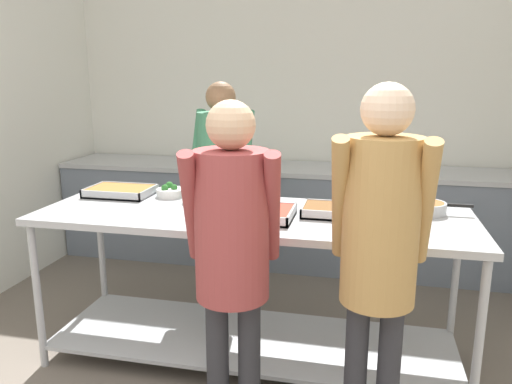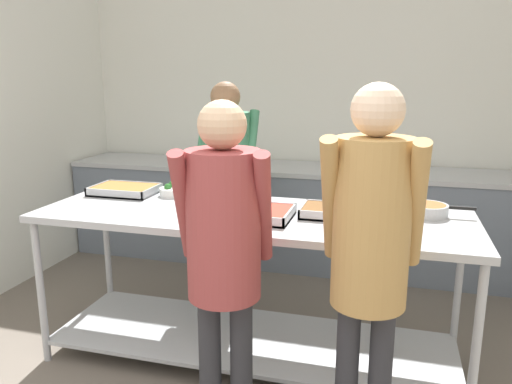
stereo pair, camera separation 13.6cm
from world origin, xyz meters
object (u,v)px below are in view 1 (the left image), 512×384
at_px(serving_tray_greens, 252,213).
at_px(cook_behind_counter, 222,171).
at_px(serving_tray_vegetables, 344,211).
at_px(serving_tray_roast, 121,191).
at_px(guest_serving_left, 380,237).
at_px(plate_stack, 202,197).
at_px(broccoli_bowl, 171,192).
at_px(water_bottle, 358,154).
at_px(sauce_pan, 426,207).
at_px(guest_serving_right, 232,239).

height_order(serving_tray_greens, cook_behind_counter, cook_behind_counter).
bearing_deg(serving_tray_vegetables, serving_tray_roast, 173.16).
relative_size(guest_serving_left, cook_behind_counter, 1.01).
bearing_deg(plate_stack, broccoli_bowl, 157.62).
distance_m(serving_tray_roast, serving_tray_greens, 1.01).
bearing_deg(cook_behind_counter, serving_tray_greens, -62.60).
relative_size(serving_tray_roast, plate_stack, 1.77).
distance_m(broccoli_bowl, cook_behind_counter, 0.47).
xyz_separation_m(guest_serving_left, water_bottle, (-0.15, 2.27, -0.01)).
relative_size(sauce_pan, cook_behind_counter, 0.22).
relative_size(plate_stack, serving_tray_vegetables, 0.50).
bearing_deg(serving_tray_roast, cook_behind_counter, 38.98).
height_order(plate_stack, sauce_pan, sauce_pan).
distance_m(serving_tray_greens, water_bottle, 1.78).
bearing_deg(plate_stack, guest_serving_left, -38.28).
relative_size(guest_serving_right, cook_behind_counter, 0.97).
relative_size(plate_stack, water_bottle, 0.79).
bearing_deg(serving_tray_vegetables, broccoli_bowl, 169.06).
xyz_separation_m(serving_tray_roast, serving_tray_vegetables, (1.46, -0.17, -0.00)).
bearing_deg(cook_behind_counter, guest_serving_left, -51.31).
xyz_separation_m(serving_tray_roast, broccoli_bowl, (0.33, 0.04, 0.01)).
relative_size(serving_tray_roast, cook_behind_counter, 0.25).
distance_m(cook_behind_counter, water_bottle, 1.31).
distance_m(serving_tray_greens, serving_tray_vegetables, 0.52).
height_order(serving_tray_greens, guest_serving_right, guest_serving_right).
xyz_separation_m(serving_tray_roast, sauce_pan, (1.91, -0.03, 0.01)).
bearing_deg(cook_behind_counter, guest_serving_right, -71.69).
relative_size(broccoli_bowl, serving_tray_vegetables, 0.39).
distance_m(guest_serving_left, water_bottle, 2.28).
relative_size(serving_tray_roast, sauce_pan, 1.14).
distance_m(broccoli_bowl, serving_tray_vegetables, 1.15).
bearing_deg(broccoli_bowl, serving_tray_vegetables, -10.94).
bearing_deg(serving_tray_roast, serving_tray_vegetables, -6.84).
xyz_separation_m(serving_tray_vegetables, guest_serving_left, (0.18, -0.72, 0.10)).
bearing_deg(plate_stack, guest_serving_right, -63.11).
bearing_deg(serving_tray_vegetables, plate_stack, 172.48).
relative_size(serving_tray_vegetables, guest_serving_left, 0.28).
height_order(serving_tray_roast, guest_serving_left, guest_serving_left).
distance_m(plate_stack, serving_tray_vegetables, 0.89).
xyz_separation_m(serving_tray_greens, guest_serving_left, (0.68, -0.57, 0.10)).
distance_m(broccoli_bowl, plate_stack, 0.27).
relative_size(plate_stack, sauce_pan, 0.64).
bearing_deg(guest_serving_left, plate_stack, 141.72).
bearing_deg(water_bottle, serving_tray_vegetables, -91.16).
bearing_deg(broccoli_bowl, water_bottle, 49.07).
bearing_deg(guest_serving_left, serving_tray_greens, 139.81).
height_order(broccoli_bowl, serving_tray_greens, broccoli_bowl).
bearing_deg(serving_tray_vegetables, guest_serving_right, -121.67).
bearing_deg(serving_tray_vegetables, water_bottle, 88.84).
height_order(guest_serving_right, water_bottle, guest_serving_right).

